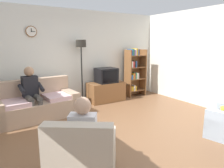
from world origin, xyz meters
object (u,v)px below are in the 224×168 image
Objects in this scene: armchair_near_window at (84,159)px; person_in_left_armchair at (85,133)px; tv_stand at (106,92)px; tv at (106,75)px; couch at (36,105)px; floor_lamp at (81,54)px; person_on_couch at (32,91)px; bookshelf at (134,71)px.

person_in_left_armchair is at bearing 54.98° from armchair_near_window.
person_in_left_armchair reaches higher than tv_stand.
tv is 0.51× the size of armchair_near_window.
tv_stand is 0.51m from tv.
couch is at bearing -170.98° from tv_stand.
floor_lamp reaches higher than couch.
floor_lamp reaches higher than tv_stand.
floor_lamp is at bearing 20.19° from person_on_couch.
bookshelf reaches higher than tv.
armchair_near_window is at bearing -125.01° from tv_stand.
tv_stand is 3.63m from person_in_left_armchair.
tv is at bearing -175.27° from bookshelf.
couch is at bearing 90.42° from armchair_near_window.
bookshelf is at bearing 8.78° from person_on_couch.
couch is 1.86m from floor_lamp.
person_on_couch is (-2.23, -0.45, 0.41)m from tv_stand.
person_in_left_armchair is at bearing -88.45° from couch.
person_on_couch is (-0.09, -0.11, 0.39)m from couch.
armchair_near_window is (-2.12, -3.01, -0.52)m from tv.
tv is 0.38× the size of bookshelf.
person_on_couch is at bearing 93.66° from person_in_left_armchair.
floor_lamp reaches higher than armchair_near_window.
tv_stand is at bearing 90.00° from tv.
bookshelf is 4.41m from person_in_left_armchair.
couch is 1.79× the size of tv_stand.
bookshelf is at bearing 3.49° from tv_stand.
bookshelf is 0.86× the size of floor_lamp.
person_on_couch is at bearing -168.61° from tv_stand.
tv_stand is 1.38m from floor_lamp.
couch is 1.06× the size of floor_lamp.
floor_lamp is 1.57× the size of armchair_near_window.
armchair_near_window reaches higher than tv_stand.
tv_stand is 1.83× the size of tv.
bookshelf reaches higher than armchair_near_window.
person_in_left_armchair is (-2.07, -2.94, -0.20)m from tv.
couch is at bearing 50.69° from person_on_couch.
bookshelf reaches higher than tv_stand.
floor_lamp reaches higher than bookshelf.
couch is 1.76× the size of person_in_left_armchair.
couch is 2.22m from tv.
tv is 0.54× the size of person_in_left_armchair.
armchair_near_window is 2.62m from person_on_couch.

